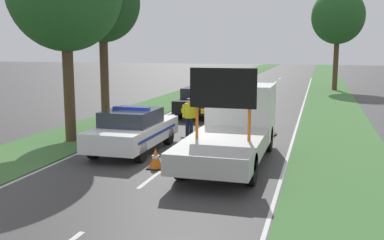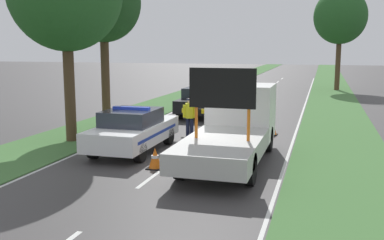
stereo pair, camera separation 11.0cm
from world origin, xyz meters
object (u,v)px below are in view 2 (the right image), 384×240
Objects in this scene: police_officer at (190,114)px; traffic_cone_near_police at (272,128)px; traffic_cone_behind_barrier at (244,127)px; queued_car_sedan_black at (202,101)px; pedestrian_civilian at (222,116)px; roadside_tree_near_left at (340,17)px; police_car at (133,130)px; queued_car_sedan_silver at (225,89)px; work_truck at (234,125)px; traffic_cone_centre_front at (155,158)px; roadside_tree_mid_left at (103,3)px; road_barrier at (212,114)px; traffic_cone_near_truck at (242,130)px.

police_officer reaches higher than traffic_cone_near_police.
traffic_cone_behind_barrier is 5.04m from queued_car_sedan_black.
pedestrian_civilian is at bearing -107.16° from traffic_cone_behind_barrier.
roadside_tree_near_left is (7.20, 16.61, 5.23)m from queued_car_sedan_black.
police_car reaches higher than queued_car_sedan_silver.
police_officer is 0.98× the size of pedestrian_civilian.
work_truck reaches higher than police_officer.
roadside_tree_mid_left is (-4.72, 6.16, 5.17)m from traffic_cone_centre_front.
work_truck is at bearing -84.40° from traffic_cone_behind_barrier.
traffic_cone_behind_barrier is (1.57, 6.44, -0.07)m from traffic_cone_centre_front.
traffic_cone_centre_front is 6.63m from traffic_cone_behind_barrier.
pedestrian_civilian is at bearing 166.72° from police_officer.
road_barrier is 0.58× the size of queued_car_sedan_silver.
roadside_tree_mid_left is (-10.57, -20.96, -0.53)m from roadside_tree_near_left.
police_officer reaches higher than police_car.
pedestrian_civilian is 1.99m from traffic_cone_behind_barrier.
work_truck is at bearing -84.69° from traffic_cone_near_truck.
work_truck is 4.65m from traffic_cone_behind_barrier.
traffic_cone_near_police is at bearing 111.74° from queued_car_sedan_silver.
road_barrier reaches higher than traffic_cone_centre_front.
queued_car_sedan_silver reaches higher than traffic_cone_near_truck.
traffic_cone_behind_barrier is (-0.45, 4.55, -0.86)m from work_truck.
road_barrier reaches higher than traffic_cone_near_police.
queued_car_sedan_silver reaches higher than road_barrier.
police_car is at bearing -125.18° from road_barrier.
work_truck is 4.00× the size of police_officer.
police_car is 1.03× the size of queued_car_sedan_silver.
police_officer is at bearing -155.84° from traffic_cone_near_police.
road_barrier is at bearing -62.53° from work_truck.
queued_car_sedan_black is at bearing -113.45° from roadside_tree_near_left.
traffic_cone_behind_barrier is 11.10m from queued_car_sedan_silver.
road_barrier is at bearing 66.51° from police_car.
work_truck is at bearing -32.37° from roadside_tree_mid_left.
pedestrian_civilian reaches higher than police_officer.
traffic_cone_centre_front is (-2.02, -1.89, -0.79)m from work_truck.
roadside_tree_mid_left reaches higher than traffic_cone_behind_barrier.
pedestrian_civilian is at bearing -61.24° from road_barrier.
roadside_tree_mid_left reaches higher than police_car.
traffic_cone_behind_barrier is (1.92, 1.64, -0.69)m from police_officer.
police_officer is 2.23m from traffic_cone_near_truck.
roadside_tree_mid_left is at bearing -179.60° from traffic_cone_near_police.
traffic_cone_near_police is (1.78, 1.55, -0.66)m from pedestrian_civilian.
road_barrier is 1.46m from traffic_cone_near_truck.
traffic_cone_behind_barrier is at bearing -101.68° from roadside_tree_near_left.
traffic_cone_near_police is 6.00m from queued_car_sedan_black.
roadside_tree_near_left is at bearing 81.70° from traffic_cone_near_police.
roadside_tree_mid_left is (-3.37, -4.35, 4.70)m from queued_car_sedan_black.
traffic_cone_behind_barrier is 8.19m from roadside_tree_mid_left.
roadside_tree_near_left is (7.38, 10.04, 5.21)m from queued_car_sedan_silver.
traffic_cone_near_police is at bearing 36.49° from traffic_cone_near_truck.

